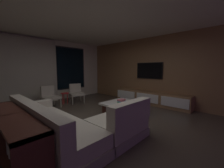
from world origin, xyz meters
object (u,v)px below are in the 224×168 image
mounted_tv (149,71)px  accent_chair_by_curtain (50,96)px  sectional_couch (70,127)px  book_stack_on_coffee_table (122,101)px  side_stool (65,95)px  media_console (151,98)px  console_table_behind_couch (13,135)px  accent_chair_near_window (76,92)px  coffee_table (125,108)px

mounted_tv → accent_chair_by_curtain: bearing=143.5°
sectional_couch → mounted_tv: (3.88, 0.44, 1.06)m
sectional_couch → book_stack_on_coffee_table: (1.98, 0.34, 0.12)m
side_stool → accent_chair_by_curtain: bearing=178.7°
media_console → sectional_couch: bearing=-176.2°
media_console → accent_chair_by_curtain: bearing=139.6°
accent_chair_by_curtain → console_table_behind_couch: size_ratio=0.37×
accent_chair_near_window → media_console: size_ratio=0.25×
book_stack_on_coffee_table → media_console: bearing=-3.1°
sectional_couch → console_table_behind_couch: size_ratio=1.19×
book_stack_on_coffee_table → mounted_tv: (1.90, 0.10, 0.94)m
book_stack_on_coffee_table → mounted_tv: bearing=3.1°
accent_chair_near_window → side_stool: bearing=177.0°
book_stack_on_coffee_table → console_table_behind_couch: 2.90m
sectional_couch → book_stack_on_coffee_table: sectional_couch is taller
coffee_table → media_console: bearing=-0.6°
coffee_table → mounted_tv: (1.84, 0.18, 1.16)m
book_stack_on_coffee_table → media_console: size_ratio=0.09×
coffee_table → mounted_tv: bearing=5.6°
accent_chair_near_window → side_stool: 0.51m
accent_chair_by_curtain → book_stack_on_coffee_table: bearing=-62.9°
media_console → mounted_tv: mounted_tv is taller
coffee_table → console_table_behind_couch: console_table_behind_couch is taller
sectional_couch → accent_chair_near_window: (1.83, 2.73, 0.14)m
accent_chair_near_window → accent_chair_by_curtain: same height
mounted_tv → console_table_behind_couch: (-4.79, -0.31, -0.94)m
sectional_couch → side_stool: bearing=64.3°
mounted_tv → console_table_behind_couch: size_ratio=0.54×
accent_chair_by_curtain → side_stool: accent_chair_by_curtain is taller
accent_chair_near_window → media_console: 3.11m
side_stool → book_stack_on_coffee_table: bearing=-74.9°
sectional_couch → accent_chair_near_window: sectional_couch is taller
media_console → mounted_tv: 1.13m
sectional_couch → coffee_table: 2.06m
accent_chair_by_curtain → media_console: (2.96, -2.52, -0.18)m
sectional_couch → book_stack_on_coffee_table: size_ratio=9.29×
media_console → mounted_tv: size_ratio=2.72×
sectional_couch → book_stack_on_coffee_table: bearing=9.7°
accent_chair_near_window → mounted_tv: 3.20m
mounted_tv → console_table_behind_couch: bearing=-176.3°
sectional_couch → accent_chair_by_curtain: bearing=75.1°
side_stool → mounted_tv: mounted_tv is taller
book_stack_on_coffee_table → console_table_behind_couch: console_table_behind_couch is taller
mounted_tv → console_table_behind_couch: 4.89m
accent_chair_by_curtain → mounted_tv: size_ratio=0.68×
console_table_behind_couch → book_stack_on_coffee_table: bearing=4.1°
coffee_table → media_console: media_console is taller
sectional_couch → console_table_behind_couch: (-0.91, 0.13, 0.12)m
coffee_table → book_stack_on_coffee_table: book_stack_on_coffee_table is taller
side_stool → console_table_behind_couch: size_ratio=0.22×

